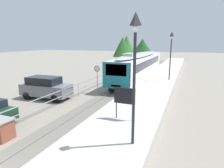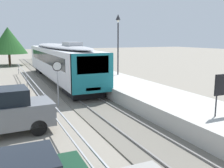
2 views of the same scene
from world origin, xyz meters
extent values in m
plane|color=gray|center=(-3.00, 22.00, 0.00)|extent=(160.00, 160.00, 0.00)
cube|color=#6B665B|center=(0.00, 22.00, 0.03)|extent=(3.20, 60.00, 0.06)
cube|color=slate|center=(-0.72, 22.00, 0.10)|extent=(0.08, 60.00, 0.08)
cube|color=slate|center=(0.72, 22.00, 0.10)|extent=(0.08, 60.00, 0.08)
cube|color=silver|center=(0.00, 22.97, 1.96)|extent=(2.80, 18.91, 2.55)
cube|color=#19757F|center=(0.00, 13.62, 1.96)|extent=(2.80, 0.24, 2.55)
cube|color=black|center=(0.00, 13.54, 2.53)|extent=(2.13, 0.08, 1.12)
cube|color=black|center=(0.00, 22.97, 2.37)|extent=(2.82, 15.88, 0.92)
ellipsoid|color=#A8AAAF|center=(0.00, 22.97, 3.42)|extent=(2.69, 18.15, 0.44)
cube|color=#A8AAAF|center=(0.00, 18.25, 3.70)|extent=(1.10, 2.20, 0.36)
cube|color=#EAE5C6|center=(0.00, 13.55, 0.97)|extent=(1.00, 0.10, 0.20)
cube|color=black|center=(0.00, 15.92, 0.42)|extent=(2.24, 3.20, 0.55)
cube|color=black|center=(0.00, 30.03, 0.42)|extent=(2.24, 3.20, 0.55)
cube|color=#B7B5AD|center=(3.25, 22.00, 0.45)|extent=(3.90, 60.00, 0.90)
cylinder|color=#232328|center=(4.45, 19.14, 3.20)|extent=(0.12, 0.12, 4.60)
pyramid|color=#232328|center=(4.45, 19.14, 6.00)|extent=(0.34, 0.34, 0.50)
sphere|color=silver|center=(4.45, 19.14, 5.68)|extent=(0.24, 0.24, 0.24)
cylinder|color=#232328|center=(2.79, 6.19, 1.35)|extent=(0.06, 0.06, 0.90)
cylinder|color=#9EA0A5|center=(-2.18, 13.91, 1.10)|extent=(0.07, 0.07, 2.20)
cylinder|color=white|center=(-2.18, 13.89, 2.50)|extent=(0.60, 0.03, 0.60)
torus|color=black|center=(-2.18, 13.88, 2.50)|extent=(0.61, 0.05, 0.61)
cube|color=#9EA0A5|center=(-3.30, 12.00, 1.20)|extent=(0.05, 36.00, 0.05)
cube|color=#9EA0A5|center=(-3.30, 12.00, 0.69)|extent=(0.05, 36.00, 0.05)
cylinder|color=#9EA0A5|center=(-3.30, 12.00, 0.62)|extent=(0.06, 0.06, 1.25)
cylinder|color=#9EA0A5|center=(-3.30, 21.00, 0.62)|extent=(0.06, 0.06, 1.25)
cylinder|color=#9EA0A5|center=(-3.30, 30.00, 0.62)|extent=(0.06, 0.06, 1.25)
cylinder|color=black|center=(-4.12, 11.09, 0.36)|extent=(0.73, 0.27, 0.72)
cylinder|color=black|center=(-4.05, 9.43, 0.36)|extent=(0.73, 0.27, 0.72)
cylinder|color=brown|center=(-3.74, 40.85, 0.91)|extent=(0.36, 0.36, 1.83)
cone|color=#1E4C1E|center=(-3.74, 40.85, 3.85)|extent=(5.58, 5.58, 4.04)
camera|label=1|loc=(6.41, -3.56, 5.15)|focal=30.91mm
camera|label=2|loc=(-5.45, -1.37, 4.17)|focal=40.48mm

